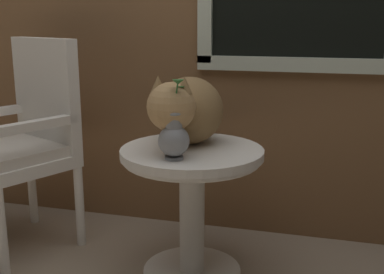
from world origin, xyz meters
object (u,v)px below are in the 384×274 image
(pewter_vase_with_ivy, at_px, (174,136))
(cat, at_px, (186,110))
(wicker_side_table, at_px, (192,187))
(wicker_chair, at_px, (26,136))

(pewter_vase_with_ivy, bearing_deg, cat, 93.31)
(wicker_side_table, xyz_separation_m, wicker_chair, (-0.87, 0.12, 0.14))
(wicker_chair, distance_m, cat, 0.85)
(wicker_side_table, bearing_deg, pewter_vase_with_ivy, -98.58)
(cat, bearing_deg, wicker_chair, 175.28)
(wicker_chair, bearing_deg, wicker_side_table, -7.65)
(pewter_vase_with_ivy, bearing_deg, wicker_chair, 161.32)
(wicker_side_table, bearing_deg, cat, 128.26)
(cat, height_order, pewter_vase_with_ivy, cat)
(cat, bearing_deg, pewter_vase_with_ivy, -86.69)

